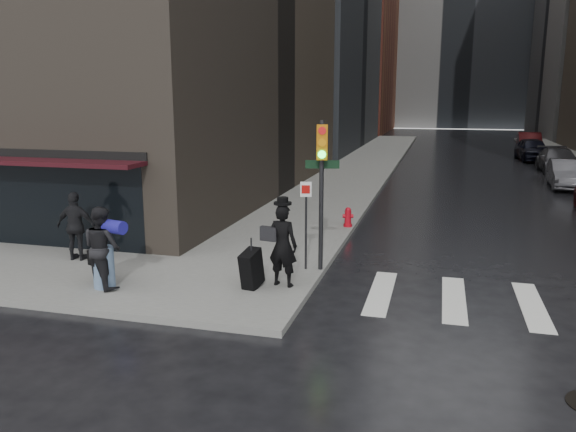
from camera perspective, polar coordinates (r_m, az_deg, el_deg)
name	(u,v)px	position (r m, az deg, el deg)	size (l,w,h in m)	color
ground	(221,293)	(12.93, -6.83, -7.78)	(140.00, 140.00, 0.00)	black
sidewalk_left	(369,161)	(38.78, 8.28, 5.53)	(4.00, 50.00, 0.15)	slate
crosswalk	(573,309)	(13.32, 26.98, -8.44)	(8.50, 3.00, 0.01)	silver
bldg_left_far	(305,28)	(75.85, 1.74, 18.53)	(22.00, 20.00, 26.00)	brown
bldg_distant	(458,15)	(90.03, 16.87, 18.94)	(40.00, 12.00, 32.00)	slate
storefront	(15,188)	(17.75, -26.03, 2.57)	(8.40, 1.11, 2.83)	black
man_overcoat	(276,249)	(12.60, -1.20, -3.35)	(1.22, 1.01, 2.08)	black
man_jeans	(103,247)	(13.17, -18.32, -3.02)	(1.28, 1.10, 1.86)	black
man_greycoat	(76,226)	(15.65, -20.73, -0.98)	(1.09, 0.53, 1.81)	black
traffic_light	(320,175)	(13.48, 3.29, 4.14)	(0.90, 0.51, 3.67)	black
fire_hydrant	(348,218)	(18.64, 6.11, -0.20)	(0.38, 0.29, 0.65)	#AC0A17
parked_car_2	(567,174)	(30.50, 26.45, 3.83)	(1.45, 4.17, 1.37)	#4B4B50
parked_car_3	(558,160)	(36.80, 25.74, 5.12)	(1.99, 4.90, 1.42)	#3C3B40
parked_car_4	(532,149)	(42.91, 23.57, 6.23)	(1.85, 4.60, 1.57)	black
parked_car_5	(529,142)	(49.23, 23.30, 6.88)	(1.69, 4.84, 1.60)	#3E0C0E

